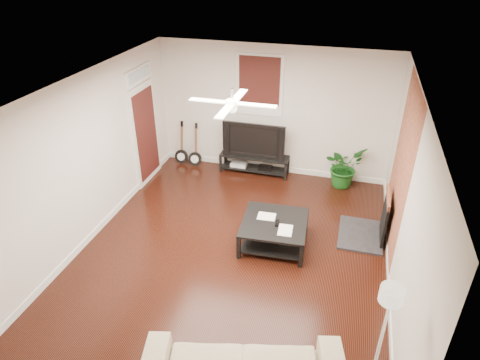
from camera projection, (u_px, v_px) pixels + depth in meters
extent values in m
cube|color=black|center=(234.00, 250.00, 7.10)|extent=(5.00, 6.00, 0.01)
cube|color=white|center=(232.00, 89.00, 5.72)|extent=(5.00, 6.00, 0.01)
cube|color=silver|center=(273.00, 112.00, 8.92)|extent=(5.00, 0.01, 2.80)
cube|color=silver|center=(142.00, 331.00, 3.90)|extent=(5.00, 0.01, 2.80)
cube|color=silver|center=(89.00, 158.00, 7.00)|extent=(0.01, 6.00, 2.80)
cube|color=silver|center=(406.00, 202.00, 5.83)|extent=(0.01, 6.00, 2.80)
cube|color=brown|center=(401.00, 169.00, 6.67)|extent=(0.02, 2.20, 2.80)
cube|color=black|center=(373.00, 215.00, 7.20)|extent=(0.80, 1.10, 0.92)
cube|color=black|center=(259.00, 85.00, 8.70)|extent=(1.00, 0.06, 1.30)
cube|color=white|center=(145.00, 125.00, 8.65)|extent=(0.08, 1.00, 2.50)
cube|color=black|center=(254.00, 164.00, 9.40)|extent=(1.52, 0.41, 0.43)
imported|color=black|center=(255.00, 139.00, 9.12)|extent=(1.37, 0.18, 0.79)
cube|color=black|center=(274.00, 232.00, 7.16)|extent=(1.14, 1.14, 0.45)
imported|color=#18551A|center=(344.00, 167.00, 8.80)|extent=(1.04, 1.05, 0.88)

